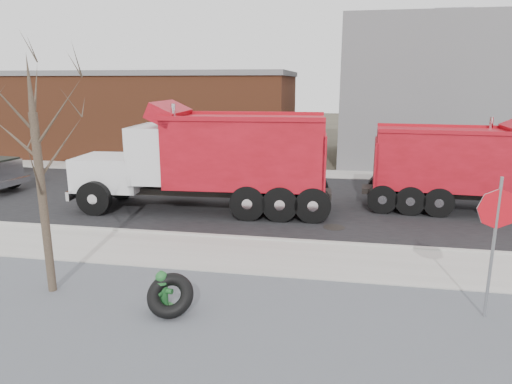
% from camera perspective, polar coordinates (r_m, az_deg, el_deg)
% --- Properties ---
extents(ground, '(120.00, 120.00, 0.00)m').
position_cam_1_polar(ground, '(12.41, -4.61, -8.25)').
color(ground, '#383328').
rests_on(ground, ground).
extents(gravel_verge, '(60.00, 5.00, 0.03)m').
position_cam_1_polar(gravel_verge, '(9.39, -10.23, -15.91)').
color(gravel_verge, gray).
rests_on(gravel_verge, ground).
extents(sidewalk, '(60.00, 2.50, 0.06)m').
position_cam_1_polar(sidewalk, '(12.62, -4.32, -7.71)').
color(sidewalk, '#9E9B93').
rests_on(sidewalk, ground).
extents(curb, '(60.00, 0.15, 0.11)m').
position_cam_1_polar(curb, '(13.80, -2.97, -5.69)').
color(curb, '#9E9B93').
rests_on(curb, ground).
extents(road, '(60.00, 9.40, 0.02)m').
position_cam_1_polar(road, '(18.27, 0.40, -0.99)').
color(road, black).
rests_on(road, ground).
extents(far_sidewalk, '(60.00, 2.00, 0.06)m').
position_cam_1_polar(far_sidewalk, '(23.76, 2.74, 2.46)').
color(far_sidewalk, '#9E9B93').
rests_on(far_sidewalk, ground).
extents(building_grey, '(12.00, 10.00, 8.00)m').
position_cam_1_polar(building_grey, '(29.74, 22.28, 11.43)').
color(building_grey, slate).
rests_on(building_grey, ground).
extents(building_brick, '(20.20, 8.20, 5.30)m').
position_cam_1_polar(building_brick, '(31.05, -14.81, 9.54)').
color(building_brick, brown).
rests_on(building_brick, ground).
extents(bare_tree, '(3.20, 3.20, 5.20)m').
position_cam_1_polar(bare_tree, '(10.62, -25.74, 5.16)').
color(bare_tree, '#382D23').
rests_on(bare_tree, ground).
extents(fire_hydrant, '(0.49, 0.47, 0.86)m').
position_cam_1_polar(fire_hydrant, '(9.82, -11.66, -12.13)').
color(fire_hydrant, '#296D32').
rests_on(fire_hydrant, ground).
extents(truck_tire, '(1.00, 0.92, 0.85)m').
position_cam_1_polar(truck_tire, '(9.58, -10.68, -12.58)').
color(truck_tire, black).
rests_on(truck_tire, ground).
extents(stop_sign, '(0.78, 0.13, 2.89)m').
position_cam_1_polar(stop_sign, '(9.84, 27.80, -3.62)').
color(stop_sign, gray).
rests_on(stop_sign, ground).
extents(dump_truck_red_a, '(8.36, 2.78, 3.36)m').
position_cam_1_polar(dump_truck_red_a, '(18.03, 25.63, 3.00)').
color(dump_truck_red_a, black).
rests_on(dump_truck_red_a, ground).
extents(dump_truck_red_b, '(9.37, 3.16, 3.89)m').
position_cam_1_polar(dump_truck_red_b, '(16.53, -5.52, 4.37)').
color(dump_truck_red_b, black).
rests_on(dump_truck_red_b, ground).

